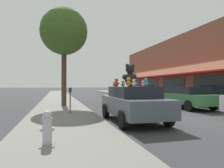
% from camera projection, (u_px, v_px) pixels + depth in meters
% --- Properties ---
extents(ground_plane, '(260.00, 260.00, 0.00)m').
position_uv_depth(ground_plane, '(190.00, 120.00, 8.85)').
color(ground_plane, '#333335').
extents(sidewalk_near, '(3.19, 90.00, 0.16)m').
position_uv_depth(sidewalk_near, '(64.00, 125.00, 7.39)').
color(sidewalk_near, slate).
rests_on(sidewalk_near, ground_plane).
extents(plush_art_car, '(2.01, 4.17, 1.49)m').
position_uv_depth(plush_art_car, '(133.00, 103.00, 8.49)').
color(plush_art_car, '#4C5660').
rests_on(plush_art_car, ground_plane).
extents(teddy_bear_giant, '(0.74, 0.49, 0.98)m').
position_uv_depth(teddy_bear_giant, '(130.00, 76.00, 8.58)').
color(teddy_bear_giant, black).
rests_on(teddy_bear_giant, plush_art_car).
extents(teddy_bear_red, '(0.27, 0.18, 0.36)m').
position_uv_depth(teddy_bear_red, '(116.00, 83.00, 8.74)').
color(teddy_bear_red, red).
rests_on(teddy_bear_red, plush_art_car).
extents(teddy_bear_orange, '(0.26, 0.26, 0.39)m').
position_uv_depth(teddy_bear_orange, '(129.00, 82.00, 7.76)').
color(teddy_bear_orange, orange).
rests_on(teddy_bear_orange, plush_art_car).
extents(teddy_bear_teal, '(0.24, 0.15, 0.33)m').
position_uv_depth(teddy_bear_teal, '(146.00, 83.00, 7.54)').
color(teddy_bear_teal, teal).
rests_on(teddy_bear_teal, plush_art_car).
extents(teddy_bear_white, '(0.22, 0.21, 0.32)m').
position_uv_depth(teddy_bear_white, '(134.00, 83.00, 7.97)').
color(teddy_bear_white, white).
rests_on(teddy_bear_white, plush_art_car).
extents(teddy_bear_green, '(0.16, 0.14, 0.22)m').
position_uv_depth(teddy_bear_green, '(114.00, 84.00, 9.08)').
color(teddy_bear_green, green).
rests_on(teddy_bear_green, plush_art_car).
extents(teddy_bear_brown, '(0.19, 0.13, 0.25)m').
position_uv_depth(teddy_bear_brown, '(123.00, 84.00, 8.39)').
color(teddy_bear_brown, olive).
rests_on(teddy_bear_brown, plush_art_car).
extents(teddy_bear_pink, '(0.14, 0.18, 0.24)m').
position_uv_depth(teddy_bear_pink, '(143.00, 84.00, 7.49)').
color(teddy_bear_pink, pink).
rests_on(teddy_bear_pink, plush_art_car).
extents(teddy_bear_blue, '(0.17, 0.14, 0.23)m').
position_uv_depth(teddy_bear_blue, '(142.00, 84.00, 8.56)').
color(teddy_bear_blue, blue).
rests_on(teddy_bear_blue, plush_art_car).
extents(parked_car_far_center, '(1.96, 4.73, 1.45)m').
position_uv_depth(parked_car_far_center, '(186.00, 96.00, 13.43)').
color(parked_car_far_center, '#336B3D').
rests_on(parked_car_far_center, ground_plane).
extents(parked_car_far_right, '(1.98, 4.07, 1.58)m').
position_uv_depth(parked_car_far_right, '(142.00, 92.00, 20.21)').
color(parked_car_far_right, silver).
rests_on(parked_car_far_right, ground_plane).
extents(street_tree, '(3.21, 3.21, 6.69)m').
position_uv_depth(street_tree, '(64.00, 32.00, 13.64)').
color(street_tree, '#473323').
rests_on(street_tree, sidewalk_near).
extents(fire_hydrant, '(0.33, 0.22, 0.79)m').
position_uv_depth(fire_hydrant, '(47.00, 127.00, 4.73)').
color(fire_hydrant, '#B2B2B7').
rests_on(fire_hydrant, sidewalk_near).
extents(parking_meter, '(0.14, 0.10, 1.27)m').
position_uv_depth(parking_meter, '(70.00, 97.00, 9.94)').
color(parking_meter, '#4C4C51').
rests_on(parking_meter, sidewalk_near).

